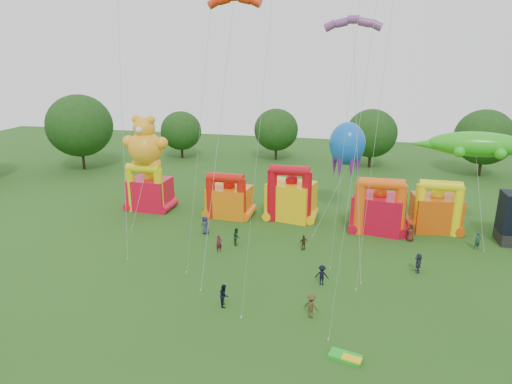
% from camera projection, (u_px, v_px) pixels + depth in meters
% --- Properties ---
extents(tree_ring, '(123.33, 125.43, 12.07)m').
position_uv_depth(tree_ring, '(202.00, 280.00, 25.16)').
color(tree_ring, '#352314').
rests_on(tree_ring, ground).
extents(bouncy_castle_0, '(4.67, 3.76, 5.89)m').
position_uv_depth(bouncy_castle_0, '(149.00, 191.00, 55.00)').
color(bouncy_castle_0, red).
rests_on(bouncy_castle_0, ground).
extents(bouncy_castle_1, '(4.95, 4.09, 5.41)m').
position_uv_depth(bouncy_castle_1, '(229.00, 199.00, 52.75)').
color(bouncy_castle_1, orange).
rests_on(bouncy_castle_1, ground).
extents(bouncy_castle_2, '(5.69, 4.93, 6.53)m').
position_uv_depth(bouncy_castle_2, '(291.00, 198.00, 51.81)').
color(bouncy_castle_2, yellow).
rests_on(bouncy_castle_2, ground).
extents(bouncy_castle_3, '(5.83, 5.02, 6.14)m').
position_uv_depth(bouncy_castle_3, '(379.00, 210.00, 48.21)').
color(bouncy_castle_3, red).
rests_on(bouncy_castle_3, ground).
extents(bouncy_castle_4, '(5.24, 4.46, 5.81)m').
position_uv_depth(bouncy_castle_4, '(436.00, 210.00, 48.48)').
color(bouncy_castle_4, '#D64F0B').
rests_on(bouncy_castle_4, ground).
extents(teddy_bear_kite, '(5.57, 8.31, 11.57)m').
position_uv_depth(teddy_bear_kite, '(144.00, 160.00, 52.27)').
color(teddy_bear_kite, '#FDA11C').
rests_on(teddy_bear_kite, ground).
extents(gecko_kite, '(12.04, 5.97, 11.06)m').
position_uv_depth(gecko_kite, '(478.00, 165.00, 44.47)').
color(gecko_kite, green).
rests_on(gecko_kite, ground).
extents(octopus_kite, '(4.80, 9.99, 10.98)m').
position_uv_depth(octopus_kite, '(337.00, 178.00, 50.48)').
color(octopus_kite, blue).
rests_on(octopus_kite, ground).
extents(parafoil_kites, '(25.62, 11.68, 25.90)m').
position_uv_depth(parafoil_kites, '(219.00, 131.00, 39.52)').
color(parafoil_kites, red).
rests_on(parafoil_kites, ground).
extents(diamond_kites, '(16.94, 17.19, 42.90)m').
position_uv_depth(diamond_kites, '(316.00, 64.00, 33.67)').
color(diamond_kites, red).
rests_on(diamond_kites, ground).
extents(folded_kite_bundle, '(2.17, 1.44, 0.31)m').
position_uv_depth(folded_kite_bundle, '(346.00, 357.00, 28.38)').
color(folded_kite_bundle, green).
rests_on(folded_kite_bundle, ground).
extents(spectator_0, '(1.07, 0.81, 1.97)m').
position_uv_depth(spectator_0, '(205.00, 225.00, 47.78)').
color(spectator_0, '#2A3046').
rests_on(spectator_0, ground).
extents(spectator_1, '(0.74, 0.69, 1.69)m').
position_uv_depth(spectator_1, '(219.00, 244.00, 43.46)').
color(spectator_1, '#4E1623').
rests_on(spectator_1, ground).
extents(spectator_2, '(0.86, 0.99, 1.77)m').
position_uv_depth(spectator_2, '(237.00, 236.00, 45.04)').
color(spectator_2, '#16391F').
rests_on(spectator_2, ground).
extents(spectator_3, '(1.14, 0.69, 1.71)m').
position_uv_depth(spectator_3, '(322.00, 275.00, 37.30)').
color(spectator_3, black).
rests_on(spectator_3, ground).
extents(spectator_4, '(0.96, 0.81, 1.54)m').
position_uv_depth(spectator_4, '(304.00, 243.00, 43.87)').
color(spectator_4, '#382A16').
rests_on(spectator_4, ground).
extents(spectator_5, '(0.63, 1.66, 1.75)m').
position_uv_depth(spectator_5, '(418.00, 263.00, 39.40)').
color(spectator_5, '#242A3D').
rests_on(spectator_5, ground).
extents(spectator_6, '(1.03, 0.79, 1.90)m').
position_uv_depth(spectator_6, '(411.00, 232.00, 45.93)').
color(spectator_6, '#4C1E15').
rests_on(spectator_6, ground).
extents(spectator_7, '(0.77, 0.68, 1.78)m').
position_uv_depth(spectator_7, '(478.00, 241.00, 43.99)').
color(spectator_7, '#194029').
rests_on(spectator_7, ground).
extents(spectator_8, '(0.88, 1.01, 1.75)m').
position_uv_depth(spectator_8, '(224.00, 295.00, 34.17)').
color(spectator_8, black).
rests_on(spectator_8, ground).
extents(spectator_9, '(1.36, 1.12, 1.83)m').
position_uv_depth(spectator_9, '(311.00, 306.00, 32.64)').
color(spectator_9, '#43351B').
rests_on(spectator_9, ground).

